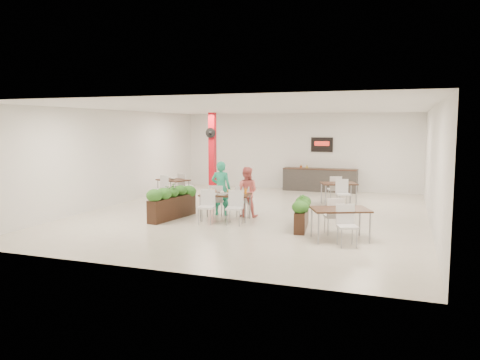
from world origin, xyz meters
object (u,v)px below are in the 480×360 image
Objects in this scene: main_table at (225,198)px; planter_right at (302,210)px; planter_left at (172,201)px; service_counter at (320,179)px; diner_man at (221,188)px; red_column at (212,152)px; diner_woman at (246,192)px; side_table_a at (173,183)px; side_table_b at (339,186)px; side_table_c at (340,213)px.

planter_right is (2.29, -0.37, -0.16)m from main_table.
main_table is 1.54m from planter_left.
diner_man is (-1.87, -6.20, 0.32)m from service_counter.
red_column is 7.29m from planter_right.
red_column is 2.17× the size of diner_woman.
planter_right is (3.79, -0.03, -0.04)m from planter_left.
red_column is at bearing 96.24° from side_table_a.
side_table_b is at bearing -69.18° from service_counter.
diner_man is at bearing -16.60° from side_table_a.
planter_left is (-1.11, -0.99, -0.29)m from diner_man.
service_counter reaches higher than planter_left.
diner_man reaches higher than side_table_a.
red_column is 1.93× the size of side_table_b.
main_table is 0.78m from diner_man.
side_table_c is at bearing -76.76° from service_counter.
diner_man is 4.34m from side_table_b.
diner_man is (-0.39, 0.66, 0.18)m from main_table.
service_counter is 1.81× the size of side_table_c.
side_table_c is at bearing -103.84° from side_table_b.
planter_left is 3.49m from side_table_a.
side_table_a is at bearing 117.45° from planter_left.
side_table_b is at bearing -133.98° from diner_woman.
service_counter is at bearing 67.47° from planter_left.
planter_left is (-1.91, -0.99, -0.22)m from diner_woman.
diner_man reaches higher than main_table.
main_table is 3.64m from side_table_c.
red_column reaches higher than side_table_b.
diner_woman is at bearing 151.47° from planter_right.
diner_woman is at bearing -9.75° from side_table_a.
red_column is 5.54m from planter_left.
main_table is 2.32m from planter_right.
side_table_c is (5.92, -6.29, -1.01)m from red_column.
diner_woman reaches higher than planter_right.
side_table_a is at bearing -38.33° from diner_woman.
side_table_b is at bearing -142.51° from diner_man.
side_table_c is (0.73, -5.02, 0.01)m from side_table_b.
main_table is at bearing -147.80° from side_table_b.
planter_left reaches higher than side_table_a.
side_table_c is at bearing -39.93° from planter_right.
planter_right is at bearing -48.13° from red_column.
diner_woman is (0.80, 0.00, -0.07)m from diner_man.
diner_woman is 0.89× the size of side_table_c.
side_table_a is at bearing 167.39° from side_table_b.
side_table_b is (0.39, 4.09, 0.15)m from planter_right.
service_counter reaches higher than side_table_a.
main_table is 1.20× the size of diner_woman.
planter_right is at bearing 143.97° from diner_woman.
main_table is 0.89× the size of planter_left.
side_table_b reaches higher than planter_right.
diner_man is 0.98× the size of side_table_a.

